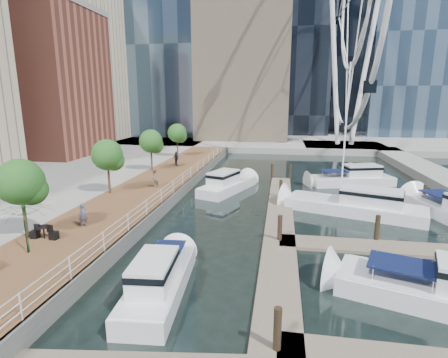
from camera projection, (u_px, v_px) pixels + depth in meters
name	position (u px, v px, depth m)	size (l,w,h in m)	color
ground	(206.00, 312.00, 14.75)	(520.00, 520.00, 0.00)	black
boardwalk	(141.00, 197.00, 30.50)	(6.00, 60.00, 1.00)	brown
seawall	(175.00, 198.00, 30.02)	(0.25, 60.00, 1.00)	#595954
land_far	(273.00, 126.00, 112.80)	(200.00, 114.00, 1.00)	gray
pier	(344.00, 147.00, 62.46)	(14.00, 12.00, 1.00)	gray
railing	(173.00, 187.00, 29.81)	(0.10, 60.00, 1.05)	white
floating_docks	(356.00, 229.00, 22.98)	(16.00, 34.00, 2.60)	#6D6051
street_trees	(107.00, 155.00, 29.08)	(2.60, 42.60, 4.60)	#3F2B1C
pedestrian_near	(83.00, 215.00, 21.77)	(0.55, 0.36, 1.50)	#4D5267
pedestrian_mid	(154.00, 178.00, 31.63)	(0.82, 0.64, 1.70)	#8C6E60
pedestrian_far	(176.00, 159.00, 41.93)	(1.04, 0.43, 1.77)	#2F323B
moored_yachts	(354.00, 219.00, 26.26)	(24.08, 39.25, 11.50)	white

